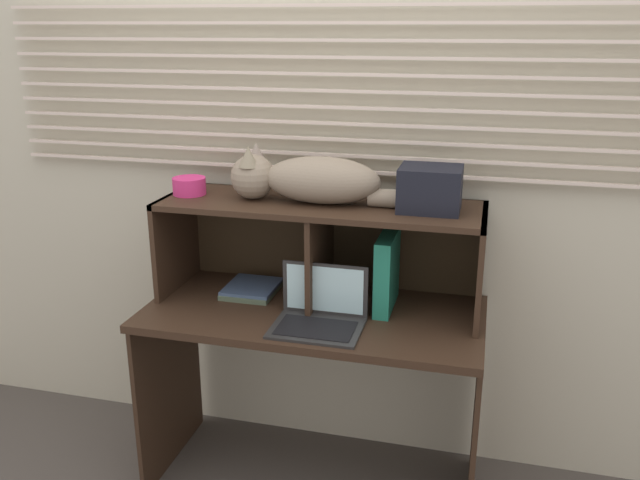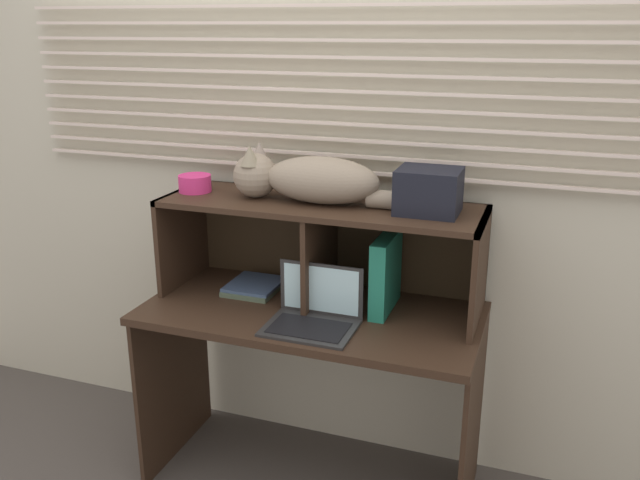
{
  "view_description": "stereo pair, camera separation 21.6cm",
  "coord_description": "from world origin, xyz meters",
  "px_view_note": "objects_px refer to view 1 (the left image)",
  "views": [
    {
      "loc": [
        0.6,
        -2.01,
        1.78
      ],
      "look_at": [
        0.0,
        0.31,
        1.01
      ],
      "focal_mm": 37.32,
      "sensor_mm": 36.0,
      "label": 1
    },
    {
      "loc": [
        0.81,
        -1.95,
        1.78
      ],
      "look_at": [
        0.0,
        0.31,
        1.01
      ],
      "focal_mm": 37.32,
      "sensor_mm": 36.0,
      "label": 2
    }
  ],
  "objects_px": {
    "cat": "(308,179)",
    "small_basket": "(189,186)",
    "binder_upright": "(387,271)",
    "book_stack": "(252,289)",
    "storage_box": "(430,189)",
    "laptop": "(320,314)"
  },
  "relations": [
    {
      "from": "cat",
      "to": "small_basket",
      "type": "distance_m",
      "value": 0.49
    },
    {
      "from": "binder_upright",
      "to": "book_stack",
      "type": "relative_size",
      "value": 1.27
    },
    {
      "from": "book_stack",
      "to": "small_basket",
      "type": "xyz_separation_m",
      "value": [
        -0.24,
        -0.0,
        0.41
      ]
    },
    {
      "from": "cat",
      "to": "storage_box",
      "type": "relative_size",
      "value": 3.71
    },
    {
      "from": "binder_upright",
      "to": "book_stack",
      "type": "bearing_deg",
      "value": 179.8
    },
    {
      "from": "storage_box",
      "to": "binder_upright",
      "type": "bearing_deg",
      "value": 180.0
    },
    {
      "from": "book_stack",
      "to": "small_basket",
      "type": "height_order",
      "value": "small_basket"
    },
    {
      "from": "cat",
      "to": "storage_box",
      "type": "xyz_separation_m",
      "value": [
        0.45,
        0.0,
        -0.01
      ]
    },
    {
      "from": "laptop",
      "to": "binder_upright",
      "type": "distance_m",
      "value": 0.32
    },
    {
      "from": "book_stack",
      "to": "small_basket",
      "type": "bearing_deg",
      "value": -179.55
    },
    {
      "from": "cat",
      "to": "laptop",
      "type": "height_order",
      "value": "cat"
    },
    {
      "from": "storage_box",
      "to": "cat",
      "type": "bearing_deg",
      "value": 180.0
    },
    {
      "from": "small_basket",
      "to": "storage_box",
      "type": "bearing_deg",
      "value": 0.0
    },
    {
      "from": "laptop",
      "to": "book_stack",
      "type": "relative_size",
      "value": 1.4
    },
    {
      "from": "small_basket",
      "to": "cat",
      "type": "bearing_deg",
      "value": 0.0
    },
    {
      "from": "binder_upright",
      "to": "book_stack",
      "type": "distance_m",
      "value": 0.56
    },
    {
      "from": "cat",
      "to": "small_basket",
      "type": "bearing_deg",
      "value": 180.0
    },
    {
      "from": "cat",
      "to": "small_basket",
      "type": "xyz_separation_m",
      "value": [
        -0.48,
        0.0,
        -0.05
      ]
    },
    {
      "from": "cat",
      "to": "small_basket",
      "type": "relative_size",
      "value": 6.28
    },
    {
      "from": "cat",
      "to": "book_stack",
      "type": "distance_m",
      "value": 0.52
    },
    {
      "from": "book_stack",
      "to": "storage_box",
      "type": "bearing_deg",
      "value": -0.16
    },
    {
      "from": "laptop",
      "to": "binder_upright",
      "type": "bearing_deg",
      "value": 47.37
    }
  ]
}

